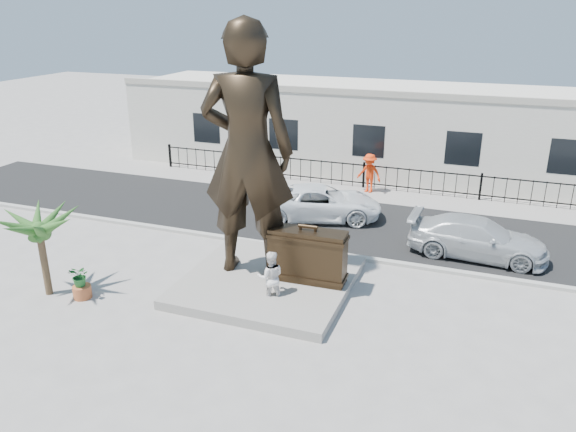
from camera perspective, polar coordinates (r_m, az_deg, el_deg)
name	(u,v)px	position (r m, az deg, el deg)	size (l,w,h in m)	color
ground	(265,311)	(16.90, -2.38, -9.58)	(100.00, 100.00, 0.00)	#9E9991
street	(337,220)	(23.77, 5.02, -0.40)	(40.00, 7.00, 0.01)	black
curb	(312,251)	(20.64, 2.41, -3.53)	(40.00, 0.25, 0.12)	#A5A399
far_sidewalk	(359,192)	(27.43, 7.26, 2.42)	(40.00, 2.50, 0.02)	#9E9991
plinth	(268,282)	(18.21, -2.03, -6.67)	(5.20, 5.20, 0.30)	gray
fence	(364,176)	(28.00, 7.70, 4.04)	(22.00, 0.10, 1.20)	black
building	(382,128)	(31.62, 9.57, 8.84)	(28.00, 7.00, 4.40)	silver
statue	(247,152)	(17.37, -4.17, 6.51)	(2.90, 1.90, 7.96)	black
suitcase	(308,256)	(17.62, 2.00, -4.04)	(2.41, 0.77, 1.70)	black
tourist	(271,277)	(16.96, -1.78, -6.25)	(0.81, 0.63, 1.67)	white
car_white	(321,202)	(23.67, 3.33, 1.39)	(2.34, 5.08, 1.41)	white
car_silver	(478,238)	(21.15, 18.70, -2.14)	(1.97, 4.84, 1.40)	#BABEC0
worker	(369,173)	(27.22, 8.26, 4.33)	(1.22, 0.70, 1.89)	#F3360C
palm_tree	(50,294)	(19.32, -23.06, -7.26)	(1.80, 1.80, 3.20)	#2B571F
planter	(82,292)	(18.61, -20.17, -7.23)	(0.56, 0.56, 0.40)	#B55B30
shrub	(80,276)	(18.38, -20.38, -5.73)	(0.62, 0.54, 0.69)	#206528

